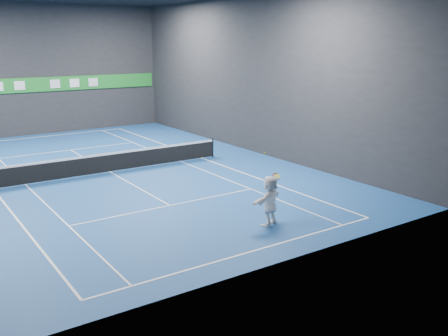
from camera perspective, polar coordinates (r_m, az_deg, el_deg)
ground at (r=25.94m, az=-12.88°, el=-0.46°), size 26.00×26.00×0.00m
wall_back at (r=37.61m, az=-20.71°, el=10.43°), size 18.00×0.10×9.00m
wall_front at (r=13.92m, az=6.29°, el=6.17°), size 18.00×0.10×9.00m
wall_right at (r=29.62m, az=3.28°, el=10.50°), size 0.10×26.00×9.00m
baseline_near at (r=16.00m, az=3.24°, el=-9.48°), size 10.98×0.08×0.01m
baseline_far at (r=37.05m, az=-19.69°, el=3.44°), size 10.98×0.08×0.01m
sideline_doubles_right at (r=28.31m, az=-2.51°, el=1.12°), size 0.08×23.78×0.01m
sideline_singles_left at (r=24.83m, az=-21.72°, el=-1.79°), size 0.06×23.78×0.01m
sideline_singles_right at (r=27.63m, az=-4.95°, el=0.75°), size 0.06×23.78×0.01m
service_line_near at (r=20.33m, az=-6.20°, el=-4.27°), size 8.23×0.06×0.01m
service_line_far at (r=31.85m, az=-17.13°, el=1.98°), size 8.23×0.06×0.01m
center_service_line at (r=25.94m, az=-12.88°, el=-0.45°), size 0.06×12.80×0.01m
player at (r=17.95m, az=5.25°, el=-3.72°), size 1.77×1.14×1.82m
tennis_ball at (r=17.38m, az=4.68°, el=1.69°), size 0.07×0.07×0.07m
tennis_net at (r=25.81m, az=-12.95°, el=0.70°), size 12.50×0.10×1.07m
sponsor_banner at (r=37.62m, az=-20.55°, el=8.91°), size 17.64×0.11×1.00m
tennis_racket at (r=17.96m, az=6.01°, el=-1.08°), size 0.43×0.34×0.54m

